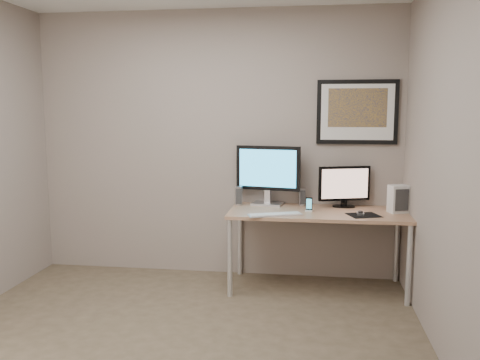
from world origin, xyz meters
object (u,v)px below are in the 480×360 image
Objects in this scene: monitor_large at (268,172)px; keyboard at (275,214)px; desk at (318,218)px; speaker_right at (302,197)px; fan_unit at (398,199)px; framed_art at (357,112)px; speaker_left at (239,196)px; phone_dock at (309,204)px; monitor_tv at (344,185)px.

monitor_large is 1.31× the size of keyboard.
desk is 0.66m from monitor_large.
speaker_right is 0.89m from fan_unit.
desk is 2.13× the size of framed_art.
speaker_left is (-1.10, -0.14, -0.80)m from framed_art.
framed_art is 1.00m from phone_dock.
speaker_left is at bearing -159.63° from monitor_large.
framed_art is 1.37m from speaker_left.
monitor_large reaches higher than speaker_right.
monitor_large reaches higher than speaker_left.
speaker_right reaches higher than keyboard.
framed_art is 1.01m from monitor_large.
desk is at bearing 11.66° from keyboard.
speaker_left is 1.38× the size of phone_dock.
monitor_large is 1.22m from fan_unit.
speaker_left is 1.12× the size of speaker_right.
monitor_large is at bearing 158.57° from phone_dock.
phone_dock is at bearing -28.79° from speaker_left.
monitor_large reaches higher than keyboard.
speaker_right is (0.33, 0.03, -0.24)m from monitor_large.
phone_dock is (-0.08, -0.03, 0.13)m from desk.
keyboard is (-0.72, -0.58, -0.88)m from framed_art.
speaker_left is at bearing 109.63° from keyboard.
monitor_large is 0.73m from monitor_tv.
fan_unit is (0.86, -0.23, 0.04)m from speaker_right.
desk is at bearing -156.10° from monitor_tv.
speaker_right is at bearing 115.80° from phone_dock.
speaker_left is 0.38× the size of keyboard.
monitor_tv is 0.42m from speaker_right.
speaker_left is at bearing 163.83° from monitor_tv.
speaker_left is (-1.00, -0.03, -0.12)m from monitor_tv.
speaker_left reaches higher than phone_dock.
desk is 3.38× the size of keyboard.
speaker_right reaches higher than desk.
framed_art is at bearing 16.93° from keyboard.
keyboard is at bearing -160.82° from monitor_tv.
monitor_large is 4.76× the size of phone_dock.
fan_unit is (0.71, 0.03, 0.19)m from desk.
framed_art is at bearing 53.41° from phone_dock.
monitor_large is (-0.83, -0.09, -0.58)m from framed_art.
speaker_right is 0.65× the size of fan_unit.
framed_art reaches higher than speaker_left.
desk is 0.43m from monitor_tv.
monitor_tv is 0.51m from fan_unit.
monitor_tv reaches higher than speaker_right.
monitor_tv is at bearing -19.51° from speaker_right.
monitor_tv is at bearing 138.36° from fan_unit.
speaker_left is at bearing -172.71° from framed_art.
fan_unit is at bearing -39.57° from framed_art.
speaker_left is 0.73× the size of fan_unit.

